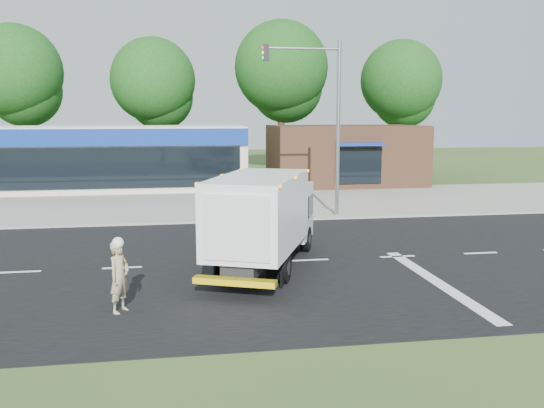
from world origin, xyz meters
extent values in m
plane|color=#385123|center=(0.00, 0.00, 0.00)|extent=(120.00, 120.00, 0.00)
cube|color=black|center=(0.00, 0.00, 0.00)|extent=(60.00, 14.00, 0.02)
cube|color=gray|center=(0.00, 8.20, 0.06)|extent=(60.00, 2.40, 0.12)
cube|color=gray|center=(0.00, 14.00, 0.01)|extent=(60.00, 9.00, 0.02)
cube|color=silver|center=(-9.00, 0.00, 0.02)|extent=(1.20, 0.15, 0.01)
cube|color=silver|center=(-6.00, 0.00, 0.02)|extent=(1.20, 0.15, 0.01)
cube|color=silver|center=(-3.00, 0.00, 0.02)|extent=(1.20, 0.15, 0.01)
cube|color=silver|center=(0.00, 0.00, 0.02)|extent=(1.20, 0.15, 0.01)
cube|color=silver|center=(3.00, 0.00, 0.02)|extent=(1.20, 0.15, 0.01)
cube|color=silver|center=(6.00, 0.00, 0.02)|extent=(1.20, 0.15, 0.01)
cube|color=silver|center=(3.00, -3.00, 0.02)|extent=(0.40, 7.00, 0.01)
cube|color=black|center=(-1.91, -1.42, 0.64)|extent=(2.56, 4.54, 0.32)
cube|color=silver|center=(-0.68, 1.56, 1.41)|extent=(2.49, 2.42, 1.91)
cube|color=black|center=(-0.36, 2.36, 1.59)|extent=(1.65, 0.78, 0.82)
cube|color=white|center=(-1.91, -1.42, 1.91)|extent=(3.74, 5.03, 2.13)
cube|color=silver|center=(-2.78, -3.54, 1.86)|extent=(1.70, 0.74, 1.72)
cube|color=yellow|center=(-2.84, -3.69, 0.50)|extent=(2.14, 1.12, 0.16)
cube|color=orange|center=(-1.91, -1.42, 2.95)|extent=(3.70, 4.87, 0.07)
cylinder|color=black|center=(-1.47, 1.93, 0.44)|extent=(0.58, 0.91, 0.87)
cylinder|color=black|center=(0.13, 1.28, 0.44)|extent=(0.58, 0.91, 0.87)
cylinder|color=black|center=(-2.99, -1.66, 0.44)|extent=(0.58, 0.91, 0.87)
cylinder|color=black|center=(-1.31, -2.35, 0.44)|extent=(0.58, 0.91, 0.87)
imported|color=tan|center=(-5.65, -4.12, 0.87)|extent=(0.69, 0.76, 1.74)
sphere|color=white|center=(-5.65, -4.12, 1.71)|extent=(0.28, 0.28, 0.28)
cube|color=beige|center=(-9.00, 20.00, 2.00)|extent=(18.00, 6.00, 4.00)
cube|color=navy|center=(-9.00, 16.95, 3.40)|extent=(18.00, 0.30, 1.00)
cube|color=black|center=(-9.00, 16.95, 1.60)|extent=(17.00, 0.12, 2.40)
cube|color=#382316|center=(7.00, 20.00, 2.00)|extent=(10.00, 6.00, 4.00)
cube|color=navy|center=(7.00, 16.90, 2.90)|extent=(3.00, 1.20, 0.20)
cube|color=black|center=(7.00, 16.95, 1.50)|extent=(3.00, 0.12, 2.20)
cylinder|color=gray|center=(3.00, 7.60, 4.00)|extent=(0.18, 0.18, 8.00)
cylinder|color=gray|center=(1.30, 7.60, 7.60)|extent=(3.40, 0.12, 0.12)
cube|color=black|center=(-0.30, 7.60, 7.40)|extent=(0.25, 0.25, 0.70)
cylinder|color=#332114|center=(-16.00, 28.00, 3.67)|extent=(0.56, 0.56, 7.35)
sphere|color=#134516|center=(-16.00, 28.00, 7.88)|extent=(6.93, 6.93, 6.93)
sphere|color=#134516|center=(-15.50, 28.50, 6.51)|extent=(5.46, 5.46, 5.46)
cylinder|color=#332114|center=(-6.00, 28.00, 3.43)|extent=(0.56, 0.56, 6.86)
sphere|color=#134516|center=(-6.00, 28.00, 7.35)|extent=(6.47, 6.47, 6.47)
sphere|color=#134516|center=(-5.50, 28.50, 6.08)|extent=(5.10, 5.10, 5.10)
cylinder|color=#332114|center=(4.00, 28.00, 3.92)|extent=(0.56, 0.56, 7.84)
sphere|color=#134516|center=(4.00, 28.00, 8.40)|extent=(7.39, 7.39, 7.39)
sphere|color=#134516|center=(4.50, 28.50, 6.94)|extent=(5.82, 5.82, 5.82)
cylinder|color=#332114|center=(14.00, 28.00, 3.50)|extent=(0.56, 0.56, 7.00)
sphere|color=#134516|center=(14.00, 28.00, 7.50)|extent=(6.60, 6.60, 6.60)
sphere|color=#134516|center=(14.50, 28.50, 6.20)|extent=(5.20, 5.20, 5.20)
camera|label=1|loc=(-4.17, -17.89, 4.73)|focal=38.00mm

